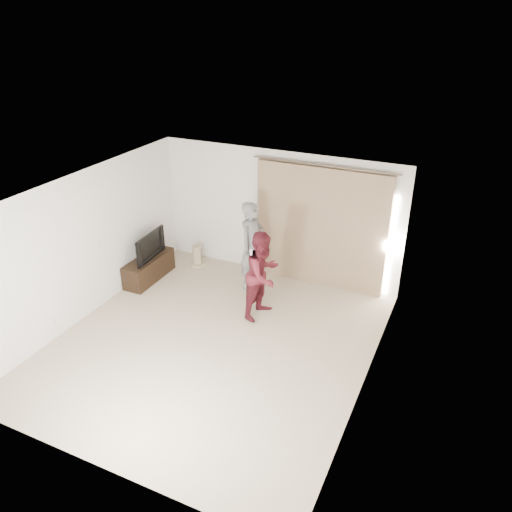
% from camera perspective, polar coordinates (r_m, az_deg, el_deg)
% --- Properties ---
extents(floor, '(5.50, 5.50, 0.00)m').
position_cam_1_polar(floor, '(8.45, -4.89, -9.94)').
color(floor, '#BDA58E').
rests_on(floor, ground).
extents(wall_back, '(5.00, 0.04, 2.60)m').
position_cam_1_polar(wall_back, '(9.98, 2.56, 4.75)').
color(wall_back, white).
rests_on(wall_back, ground).
extents(wall_left, '(0.04, 5.50, 2.60)m').
position_cam_1_polar(wall_left, '(9.15, -19.02, 1.09)').
color(wall_left, white).
rests_on(wall_left, ground).
extents(ceiling, '(5.00, 5.50, 0.01)m').
position_cam_1_polar(ceiling, '(7.21, -5.69, 6.86)').
color(ceiling, silver).
rests_on(ceiling, wall_back).
extents(curtain, '(2.80, 0.11, 2.46)m').
position_cam_1_polar(curtain, '(9.68, 7.40, 3.20)').
color(curtain, tan).
rests_on(curtain, ground).
extents(tv_console, '(0.43, 1.24, 0.48)m').
position_cam_1_polar(tv_console, '(10.40, -12.13, -1.37)').
color(tv_console, black).
rests_on(tv_console, ground).
extents(tv, '(0.18, 0.96, 0.55)m').
position_cam_1_polar(tv, '(10.17, -12.40, 1.18)').
color(tv, black).
rests_on(tv, tv_console).
extents(scratching_post, '(0.34, 0.34, 0.45)m').
position_cam_1_polar(scratching_post, '(10.78, -6.75, -0.18)').
color(scratching_post, '#C7B188').
rests_on(scratching_post, ground).
extents(person_man, '(0.54, 0.72, 1.78)m').
position_cam_1_polar(person_man, '(9.60, -0.42, 1.16)').
color(person_man, slate).
rests_on(person_man, ground).
extents(person_woman, '(0.77, 0.90, 1.62)m').
position_cam_1_polar(person_woman, '(8.74, 0.82, -2.17)').
color(person_woman, '#591822').
rests_on(person_woman, ground).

